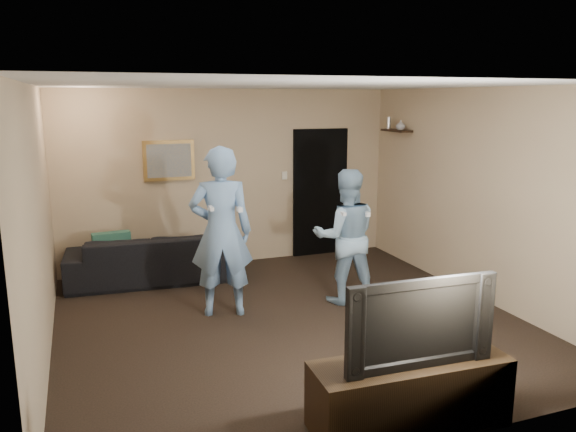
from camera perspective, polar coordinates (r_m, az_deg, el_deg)
name	(u,v)px	position (r m, az deg, el deg)	size (l,w,h in m)	color
ground	(290,321)	(6.44, 0.19, -10.64)	(5.00, 5.00, 0.00)	black
ceiling	(290,85)	(5.95, 0.21, 13.15)	(5.00, 5.00, 0.04)	silver
wall_back	(230,178)	(8.42, -5.87, 3.86)	(5.00, 0.04, 2.60)	tan
wall_front	(422,276)	(3.90, 13.43, -5.92)	(5.00, 0.04, 2.60)	tan
wall_left	(38,227)	(5.70, -24.03, -1.01)	(0.04, 5.00, 2.60)	tan
wall_right	(479,195)	(7.32, 18.83, 2.07)	(0.04, 5.00, 2.60)	tan
sofa	(152,257)	(7.93, -13.66, -4.10)	(2.25, 0.88, 0.66)	black
throw_pillow	(112,250)	(7.85, -17.44, -3.33)	(0.49, 0.16, 0.49)	#174538
painting_frame	(169,160)	(8.17, -12.00, 5.54)	(0.72, 0.05, 0.57)	olive
painting_canvas	(169,161)	(8.15, -11.97, 5.52)	(0.62, 0.01, 0.47)	slate
doorway	(320,193)	(8.91, 3.28, 2.40)	(0.90, 0.06, 2.00)	black
light_switch	(285,176)	(8.64, -0.36, 4.14)	(0.08, 0.02, 0.12)	silver
wall_shelf	(396,131)	(8.64, 10.96, 8.52)	(0.20, 0.60, 0.03)	black
shelf_vase	(401,125)	(8.55, 11.37, 9.05)	(0.14, 0.14, 0.14)	#AFAFB4
shelf_figurine	(389,123)	(8.84, 10.20, 9.30)	(0.06, 0.06, 0.18)	silver
tv_console	(410,394)	(4.60, 12.24, -17.26)	(1.54, 0.49, 0.55)	black
television	(413,318)	(4.34, 12.61, -10.12)	(1.19, 0.16, 0.68)	black
wii_player_left	(221,232)	(6.42, -6.81, -1.61)	(0.80, 0.62, 1.96)	#7198C4
wii_player_right	(346,236)	(6.84, 5.87, -2.08)	(0.93, 0.80, 1.65)	#83A5BF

